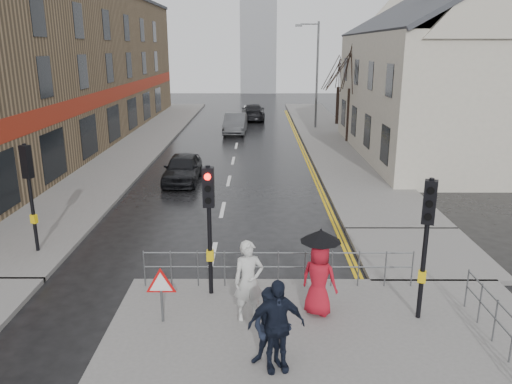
{
  "coord_description": "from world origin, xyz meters",
  "views": [
    {
      "loc": [
        1.4,
        -11.5,
        6.28
      ],
      "look_at": [
        1.35,
        4.24,
        1.69
      ],
      "focal_mm": 35.0,
      "sensor_mm": 36.0,
      "label": 1
    }
  ],
  "objects_px": {
    "car_mid": "(235,124)",
    "pedestrian_with_umbrella": "(319,269)",
    "pedestrian_b": "(272,328)",
    "pedestrian_d": "(276,325)",
    "pedestrian_a": "(249,281)",
    "car_parked": "(183,168)"
  },
  "relations": [
    {
      "from": "pedestrian_d",
      "to": "car_mid",
      "type": "height_order",
      "value": "pedestrian_d"
    },
    {
      "from": "pedestrian_a",
      "to": "car_parked",
      "type": "distance_m",
      "value": 13.28
    },
    {
      "from": "pedestrian_b",
      "to": "pedestrian_with_umbrella",
      "type": "xyz_separation_m",
      "value": [
        1.18,
        2.06,
        0.3
      ]
    },
    {
      "from": "pedestrian_d",
      "to": "car_mid",
      "type": "bearing_deg",
      "value": 84.78
    },
    {
      "from": "pedestrian_d",
      "to": "car_parked",
      "type": "xyz_separation_m",
      "value": [
        -3.97,
        14.73,
        -0.41
      ]
    },
    {
      "from": "pedestrian_a",
      "to": "pedestrian_b",
      "type": "bearing_deg",
      "value": -87.79
    },
    {
      "from": "car_mid",
      "to": "pedestrian_with_umbrella",
      "type": "bearing_deg",
      "value": -81.36
    },
    {
      "from": "pedestrian_b",
      "to": "car_mid",
      "type": "xyz_separation_m",
      "value": [
        -1.95,
        28.82,
        -0.24
      ]
    },
    {
      "from": "pedestrian_d",
      "to": "pedestrian_a",
      "type": "bearing_deg",
      "value": 97.46
    },
    {
      "from": "pedestrian_b",
      "to": "pedestrian_with_umbrella",
      "type": "height_order",
      "value": "pedestrian_with_umbrella"
    },
    {
      "from": "pedestrian_d",
      "to": "car_parked",
      "type": "bearing_deg",
      "value": 95.81
    },
    {
      "from": "pedestrian_with_umbrella",
      "to": "pedestrian_d",
      "type": "relative_size",
      "value": 1.11
    },
    {
      "from": "pedestrian_b",
      "to": "pedestrian_with_umbrella",
      "type": "bearing_deg",
      "value": 75.16
    },
    {
      "from": "pedestrian_b",
      "to": "pedestrian_d",
      "type": "bearing_deg",
      "value": -29.62
    },
    {
      "from": "pedestrian_d",
      "to": "pedestrian_with_umbrella",
      "type": "bearing_deg",
      "value": 53.85
    },
    {
      "from": "pedestrian_d",
      "to": "car_mid",
      "type": "distance_m",
      "value": 28.98
    },
    {
      "from": "pedestrian_a",
      "to": "pedestrian_d",
      "type": "xyz_separation_m",
      "value": [
        0.57,
        -1.9,
        -0.01
      ]
    },
    {
      "from": "pedestrian_a",
      "to": "pedestrian_with_umbrella",
      "type": "bearing_deg",
      "value": -4.24
    },
    {
      "from": "pedestrian_a",
      "to": "car_mid",
      "type": "xyz_separation_m",
      "value": [
        -1.47,
        27.01,
        -0.36
      ]
    },
    {
      "from": "pedestrian_a",
      "to": "pedestrian_with_umbrella",
      "type": "xyz_separation_m",
      "value": [
        1.66,
        0.25,
        0.18
      ]
    },
    {
      "from": "car_mid",
      "to": "pedestrian_d",
      "type": "bearing_deg",
      "value": -83.99
    },
    {
      "from": "pedestrian_a",
      "to": "pedestrian_b",
      "type": "relative_size",
      "value": 1.14
    }
  ]
}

